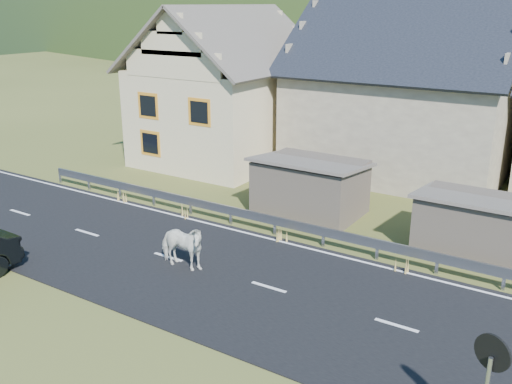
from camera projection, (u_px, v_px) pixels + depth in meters
The scene contains 11 objects.
ground at pixel (269, 288), 17.28m from camera, with size 160.00×160.00×0.00m, color #3E431C.
road at pixel (269, 288), 17.27m from camera, with size 60.00×7.00×0.04m, color black.
lane_markings at pixel (269, 287), 17.27m from camera, with size 60.00×6.60×0.01m, color silver.
guardrail at pixel (323, 232), 20.05m from camera, with size 28.10×0.09×0.75m.
shed_left at pixel (310, 187), 23.15m from camera, with size 4.30×3.30×2.40m, color brown.
shed_right at pixel (473, 226), 19.46m from camera, with size 3.80×2.90×2.20m, color brown.
house_cream at pixel (227, 79), 30.62m from camera, with size 7.80×9.80×8.30m.
house_stone_a at pixel (409, 79), 28.32m from camera, with size 10.80×9.80×8.90m.
conifer_patch at pixel (314, 13), 131.44m from camera, with size 76.00×50.00×28.00m, color black.
horse at pixel (181, 246), 18.26m from camera, with size 1.86×0.85×1.57m, color silver.
traffic_mirror at pixel (490, 369), 10.35m from camera, with size 0.69×0.33×2.60m.
Camera 1 is at (8.02, -13.24, 8.23)m, focal length 40.00 mm.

